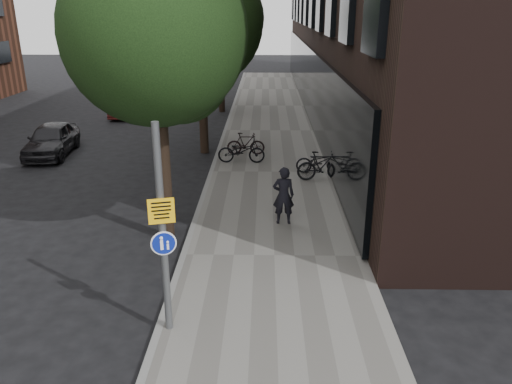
{
  "coord_description": "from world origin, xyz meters",
  "views": [
    {
      "loc": [
        0.01,
        -7.66,
        5.86
      ],
      "look_at": [
        -0.19,
        2.74,
        2.0
      ],
      "focal_mm": 35.0,
      "sensor_mm": 36.0,
      "label": 1
    }
  ],
  "objects_px": {
    "signpost": "(163,232)",
    "pedestrian": "(283,195)",
    "parked_bike_facade_near": "(319,161)",
    "parked_car_near": "(52,139)"
  },
  "relations": [
    {
      "from": "signpost",
      "to": "parked_bike_facade_near",
      "type": "distance_m",
      "value": 10.4
    },
    {
      "from": "parked_car_near",
      "to": "parked_bike_facade_near",
      "type": "bearing_deg",
      "value": -18.6
    },
    {
      "from": "signpost",
      "to": "pedestrian",
      "type": "bearing_deg",
      "value": 50.1
    },
    {
      "from": "signpost",
      "to": "pedestrian",
      "type": "relative_size",
      "value": 2.41
    },
    {
      "from": "signpost",
      "to": "parked_bike_facade_near",
      "type": "xyz_separation_m",
      "value": [
        3.8,
        9.55,
        -1.57
      ]
    },
    {
      "from": "pedestrian",
      "to": "parked_car_near",
      "type": "relative_size",
      "value": 0.42
    },
    {
      "from": "signpost",
      "to": "parked_car_near",
      "type": "xyz_separation_m",
      "value": [
        -7.16,
        12.18,
        -1.47
      ]
    },
    {
      "from": "signpost",
      "to": "parked_car_near",
      "type": "distance_m",
      "value": 14.2
    },
    {
      "from": "parked_bike_facade_near",
      "to": "parked_car_near",
      "type": "xyz_separation_m",
      "value": [
        -10.96,
        2.63,
        0.1
      ]
    },
    {
      "from": "pedestrian",
      "to": "parked_bike_facade_near",
      "type": "distance_m",
      "value": 4.82
    }
  ]
}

